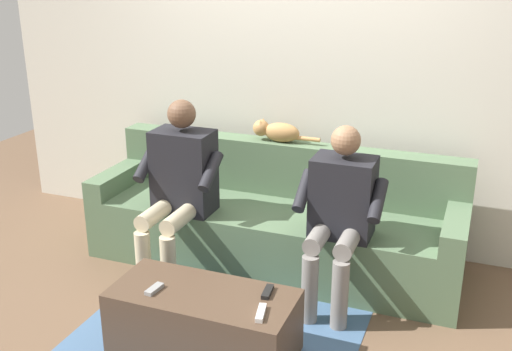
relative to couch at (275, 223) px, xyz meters
name	(u,v)px	position (x,y,z in m)	size (l,w,h in m)	color
ground_plane	(234,313)	(0.00, 0.74, -0.29)	(8.00, 8.00, 0.00)	brown
back_wall	(300,56)	(0.00, -0.51, 1.09)	(4.89, 0.06, 2.76)	beige
couch	(275,223)	(0.00, 0.00, 0.00)	(2.55, 0.76, 0.81)	#516B4C
coffee_table	(204,322)	(0.00, 1.15, -0.10)	(0.99, 0.46, 0.37)	#4C3828
person_left_seated	(340,208)	(-0.54, 0.36, 0.34)	(0.52, 0.54, 1.12)	black
person_right_seated	(179,181)	(0.54, 0.37, 0.37)	(0.55, 0.60, 1.19)	black
cat_on_backrest	(277,131)	(0.08, -0.24, 0.59)	(0.49, 0.12, 0.15)	#B7844C
remote_black	(268,292)	(-0.33, 1.04, 0.09)	(0.13, 0.04, 0.02)	black
remote_white	(261,313)	(-0.36, 1.24, 0.09)	(0.15, 0.04, 0.02)	white
remote_gray	(154,289)	(0.25, 1.23, 0.09)	(0.12, 0.04, 0.02)	gray
floor_rug	(216,336)	(0.00, 1.00, -0.29)	(1.58, 1.69, 0.01)	#426084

